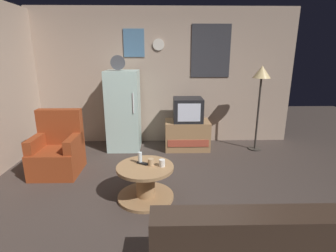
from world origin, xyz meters
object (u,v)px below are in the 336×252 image
(coffee_table, at_px, (145,182))
(remote_control, at_px, (142,163))
(tv_stand, at_px, (187,135))
(wine_glass, at_px, (140,158))
(standing_lamp, at_px, (261,79))
(armchair, at_px, (58,151))
(crt_tv, at_px, (188,110))
(fridge, at_px, (124,110))
(mug_ceramic_white, at_px, (162,163))
(mug_ceramic_tan, at_px, (151,162))

(coffee_table, relative_size, remote_control, 4.80)
(tv_stand, bearing_deg, wine_glass, -114.10)
(standing_lamp, xyz_separation_m, remote_control, (-2.05, -1.66, -0.90))
(wine_glass, bearing_deg, armchair, 151.44)
(remote_control, relative_size, armchair, 0.16)
(crt_tv, relative_size, wine_glass, 3.60)
(fridge, bearing_deg, remote_control, -75.01)
(mug_ceramic_white, distance_m, mug_ceramic_tan, 0.14)
(tv_stand, relative_size, coffee_table, 1.17)
(tv_stand, bearing_deg, armchair, -155.07)
(crt_tv, bearing_deg, tv_stand, 164.70)
(fridge, height_order, crt_tv, fridge)
(crt_tv, relative_size, coffee_table, 0.75)
(wine_glass, bearing_deg, tv_stand, 65.90)
(tv_stand, xyz_separation_m, mug_ceramic_white, (-0.48, -1.81, 0.21))
(standing_lamp, height_order, mug_ceramic_white, standing_lamp)
(tv_stand, xyz_separation_m, wine_glass, (-0.76, -1.71, 0.24))
(mug_ceramic_tan, distance_m, armchair, 1.69)
(fridge, distance_m, mug_ceramic_white, 2.02)
(standing_lamp, height_order, coffee_table, standing_lamp)
(mug_ceramic_tan, bearing_deg, mug_ceramic_white, -12.42)
(mug_ceramic_tan, bearing_deg, standing_lamp, 41.23)
(coffee_table, xyz_separation_m, mug_ceramic_tan, (0.07, 0.02, 0.27))
(fridge, height_order, coffee_table, fridge)
(mug_ceramic_white, height_order, armchair, armchair)
(crt_tv, height_order, remote_control, crt_tv)
(fridge, relative_size, standing_lamp, 1.11)
(coffee_table, bearing_deg, wine_glass, 127.79)
(coffee_table, distance_m, mug_ceramic_white, 0.34)
(fridge, distance_m, coffee_table, 1.99)
(standing_lamp, distance_m, coffee_table, 2.88)
(standing_lamp, bearing_deg, remote_control, -141.06)
(crt_tv, relative_size, mug_ceramic_white, 6.00)
(crt_tv, bearing_deg, mug_ceramic_white, -105.11)
(mug_ceramic_tan, xyz_separation_m, armchair, (-1.48, 0.80, -0.15))
(tv_stand, xyz_separation_m, mug_ceramic_tan, (-0.62, -1.77, 0.21))
(armchair, bearing_deg, standing_lamp, 14.79)
(standing_lamp, distance_m, armchair, 3.68)
(coffee_table, distance_m, wine_glass, 0.32)
(coffee_table, distance_m, armchair, 1.63)
(fridge, bearing_deg, mug_ceramic_white, -68.62)
(wine_glass, bearing_deg, crt_tv, 65.79)
(fridge, bearing_deg, coffee_table, -74.41)
(wine_glass, bearing_deg, coffee_table, -52.21)
(standing_lamp, relative_size, coffee_table, 2.21)
(tv_stand, distance_m, coffee_table, 1.93)
(wine_glass, xyz_separation_m, mug_ceramic_white, (0.28, -0.10, -0.03))
(fridge, bearing_deg, crt_tv, -2.75)
(tv_stand, relative_size, remote_control, 5.60)
(crt_tv, height_order, wine_glass, crt_tv)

